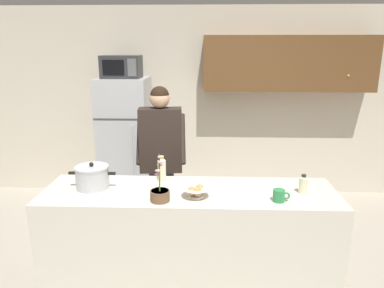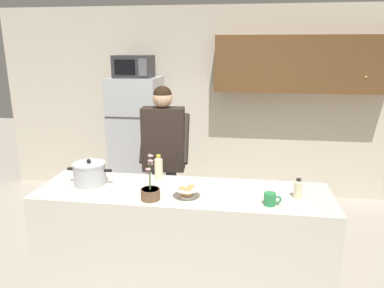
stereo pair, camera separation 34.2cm
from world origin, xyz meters
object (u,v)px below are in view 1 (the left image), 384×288
object	(u,v)px
microwave	(122,67)
bread_bowl	(196,192)
cooking_pot	(92,177)
coffee_mug	(279,196)
refrigerator	(126,142)
bottle_mid_counter	(303,184)
potted_orchid	(160,193)
bottle_near_edge	(162,169)
person_near_pot	(161,148)

from	to	relation	value
microwave	bread_bowl	size ratio (longest dim) A/B	2.16
cooking_pot	coffee_mug	world-z (taller)	cooking_pot
refrigerator	coffee_mug	bearing A→B (deg)	-51.31
bottle_mid_counter	potted_orchid	world-z (taller)	potted_orchid
cooking_pot	bottle_near_edge	bearing A→B (deg)	19.47
refrigerator	person_near_pot	bearing A→B (deg)	-60.43
coffee_mug	potted_orchid	distance (m)	0.91
refrigerator	bottle_mid_counter	world-z (taller)	refrigerator
bottle_near_edge	microwave	bearing A→B (deg)	113.11
cooking_pot	potted_orchid	bearing A→B (deg)	-22.04
microwave	coffee_mug	xyz separation A→B (m)	(1.63, -2.01, -0.86)
coffee_mug	bottle_mid_counter	world-z (taller)	bottle_mid_counter
coffee_mug	bottle_mid_counter	size ratio (longest dim) A/B	0.82
person_near_pot	cooking_pot	xyz separation A→B (m)	(-0.48, -0.75, -0.05)
refrigerator	bottle_near_edge	bearing A→B (deg)	-67.17
microwave	bottle_mid_counter	world-z (taller)	microwave
person_near_pot	potted_orchid	bearing A→B (deg)	-83.58
bottle_near_edge	bread_bowl	bearing A→B (deg)	-49.56
microwave	person_near_pot	distance (m)	1.43
coffee_mug	bottle_near_edge	size ratio (longest dim) A/B	0.58
person_near_pot	cooking_pot	world-z (taller)	person_near_pot
bread_bowl	bottle_mid_counter	distance (m)	0.87
bottle_mid_counter	refrigerator	bearing A→B (deg)	134.78
refrigerator	microwave	distance (m)	0.98
refrigerator	bottle_near_edge	xyz separation A→B (m)	(0.68, -1.62, 0.19)
coffee_mug	bottle_near_edge	xyz separation A→B (m)	(-0.95, 0.42, 0.06)
microwave	potted_orchid	world-z (taller)	microwave
person_near_pot	bottle_near_edge	world-z (taller)	person_near_pot
coffee_mug	person_near_pot	bearing A→B (deg)	136.67
microwave	bottle_mid_counter	size ratio (longest dim) A/B	3.01
refrigerator	coffee_mug	size ratio (longest dim) A/B	12.85
microwave	bottle_mid_counter	distance (m)	2.74
bottle_mid_counter	person_near_pot	bearing A→B (deg)	147.40
coffee_mug	bottle_mid_counter	distance (m)	0.28
person_near_pot	bread_bowl	size ratio (longest dim) A/B	7.63
refrigerator	person_near_pot	size ratio (longest dim) A/B	0.99
person_near_pot	potted_orchid	world-z (taller)	person_near_pot
microwave	bottle_near_edge	size ratio (longest dim) A/B	2.12
bottle_mid_counter	potted_orchid	distance (m)	1.15
refrigerator	bread_bowl	bearing A→B (deg)	-63.41
cooking_pot	potted_orchid	size ratio (longest dim) A/B	1.06
person_near_pot	cooking_pot	size ratio (longest dim) A/B	4.32
cooking_pot	bottle_near_edge	world-z (taller)	same
cooking_pot	bread_bowl	distance (m)	0.89
potted_orchid	person_near_pot	bearing A→B (deg)	96.42
bottle_mid_counter	potted_orchid	size ratio (longest dim) A/B	0.43
person_near_pot	potted_orchid	size ratio (longest dim) A/B	4.58
person_near_pot	coffee_mug	distance (m)	1.41
refrigerator	potted_orchid	world-z (taller)	refrigerator
refrigerator	microwave	world-z (taller)	microwave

